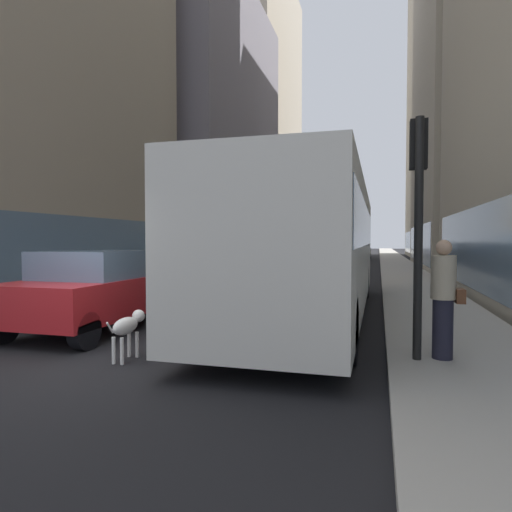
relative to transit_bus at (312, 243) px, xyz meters
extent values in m
plane|color=black|center=(-2.80, 29.84, -1.78)|extent=(120.00, 120.00, 0.00)
cube|color=#ADA89E|center=(-8.50, 29.84, -1.70)|extent=(2.40, 110.00, 0.15)
cube|color=#ADA89E|center=(2.90, 29.84, -1.70)|extent=(2.40, 110.00, 0.15)
cube|color=slate|center=(-10.11, 2.17, -0.18)|extent=(0.08, 20.39, 2.40)
cube|color=slate|center=(-14.70, 25.22, 9.73)|extent=(11.86, 19.65, 23.01)
cube|color=slate|center=(-8.79, 25.22, -0.18)|extent=(0.08, 17.69, 2.40)
cube|color=#A0937F|center=(-14.70, 47.95, 17.23)|extent=(8.62, 22.60, 38.01)
cube|color=slate|center=(-10.41, 47.95, -0.18)|extent=(0.08, 20.34, 2.40)
cube|color=slate|center=(4.28, 0.94, -0.18)|extent=(0.08, 18.18, 2.40)
cube|color=slate|center=(4.16, 20.45, -0.18)|extent=(0.08, 14.24, 2.40)
cube|color=#B2A893|center=(9.10, 39.86, 14.81)|extent=(8.40, 20.52, 33.17)
cube|color=slate|center=(4.92, 39.86, -0.18)|extent=(0.08, 18.47, 2.40)
cube|color=silver|center=(0.00, -0.01, -0.10)|extent=(2.55, 11.50, 2.75)
cube|color=slate|center=(0.00, -0.01, 0.39)|extent=(2.57, 11.04, 0.90)
cube|color=black|center=(0.00, 5.69, -1.23)|extent=(2.55, 0.16, 0.44)
cylinder|color=black|center=(-1.12, 3.54, -1.28)|extent=(0.30, 1.00, 1.00)
cylinder|color=black|center=(1.13, 3.54, -1.28)|extent=(0.30, 1.00, 1.00)
cylinder|color=black|center=(-1.12, -4.16, -1.28)|extent=(0.30, 1.00, 1.00)
cylinder|color=black|center=(1.13, -4.16, -1.28)|extent=(0.30, 1.00, 1.00)
cube|color=silver|center=(-1.45, 5.14, 0.72)|extent=(0.08, 0.24, 0.40)
cube|color=#B7BABF|center=(-1.60, 40.53, -1.08)|extent=(1.88, 4.71, 0.75)
cube|color=slate|center=(-1.60, 40.29, -0.43)|extent=(1.73, 2.12, 0.55)
cylinder|color=black|center=(-2.43, 42.47, -1.46)|extent=(0.22, 0.64, 0.64)
cylinder|color=black|center=(-0.77, 42.47, -1.46)|extent=(0.22, 0.64, 0.64)
cylinder|color=black|center=(-2.43, 38.59, -1.46)|extent=(0.22, 0.64, 0.64)
cylinder|color=black|center=(-0.77, 38.59, -1.46)|extent=(0.22, 0.64, 0.64)
cube|color=black|center=(0.00, 31.89, -1.08)|extent=(1.73, 4.47, 0.75)
cube|color=slate|center=(0.00, 31.67, -0.43)|extent=(1.59, 2.01, 0.55)
cylinder|color=black|center=(-0.75, 33.71, -1.46)|extent=(0.22, 0.64, 0.64)
cylinder|color=black|center=(0.75, 33.71, -1.46)|extent=(0.22, 0.64, 0.64)
cylinder|color=black|center=(-0.75, 30.07, -1.46)|extent=(0.22, 0.64, 0.64)
cylinder|color=black|center=(0.75, 30.07, -1.46)|extent=(0.22, 0.64, 0.64)
cube|color=slate|center=(-1.60, 21.79, -1.08)|extent=(1.91, 3.95, 0.75)
cube|color=slate|center=(-1.60, 21.59, -0.43)|extent=(1.76, 1.78, 0.55)
cylinder|color=black|center=(-2.45, 23.35, -1.46)|extent=(0.22, 0.64, 0.64)
cylinder|color=black|center=(-0.75, 23.35, -1.46)|extent=(0.22, 0.64, 0.64)
cylinder|color=black|center=(-2.45, 20.23, -1.46)|extent=(0.22, 0.64, 0.64)
cylinder|color=black|center=(-0.75, 20.23, -1.46)|extent=(0.22, 0.64, 0.64)
cube|color=yellow|center=(-4.00, 15.88, -1.08)|extent=(1.87, 4.26, 0.75)
cube|color=slate|center=(-4.00, 15.67, -0.43)|extent=(1.72, 1.92, 0.55)
cylinder|color=black|center=(-4.82, 17.59, -1.46)|extent=(0.22, 0.64, 0.64)
cylinder|color=black|center=(-3.18, 17.59, -1.46)|extent=(0.22, 0.64, 0.64)
cylinder|color=black|center=(-4.82, 14.16, -1.46)|extent=(0.22, 0.64, 0.64)
cylinder|color=black|center=(-3.18, 14.16, -1.46)|extent=(0.22, 0.64, 0.64)
cube|color=#4C6BB7|center=(-4.00, 40.72, -1.08)|extent=(1.85, 4.04, 0.75)
cube|color=slate|center=(-4.00, 40.52, -0.43)|extent=(1.70, 1.82, 0.55)
cylinder|color=black|center=(-4.81, 42.32, -1.46)|extent=(0.22, 0.64, 0.64)
cylinder|color=black|center=(-3.18, 42.32, -1.46)|extent=(0.22, 0.64, 0.64)
cylinder|color=black|center=(-4.81, 39.11, -1.46)|extent=(0.22, 0.64, 0.64)
cylinder|color=black|center=(-3.18, 39.11, -1.46)|extent=(0.22, 0.64, 0.64)
cube|color=red|center=(-4.00, -2.86, -1.08)|extent=(1.92, 4.08, 0.75)
cube|color=slate|center=(-4.00, -3.06, -0.43)|extent=(1.77, 1.84, 0.55)
cylinder|color=black|center=(-4.85, -1.23, -1.46)|extent=(0.22, 0.64, 0.64)
cylinder|color=black|center=(-3.15, -1.23, -1.46)|extent=(0.22, 0.64, 0.64)
cylinder|color=black|center=(-4.85, -4.48, -1.46)|extent=(0.22, 0.64, 0.64)
cylinder|color=black|center=(-3.15, -4.48, -1.46)|extent=(0.22, 0.64, 0.64)
ellipsoid|color=white|center=(-2.13, -4.87, -1.25)|extent=(0.22, 0.60, 0.26)
sphere|color=white|center=(-2.13, -4.49, -1.16)|extent=(0.20, 0.20, 0.20)
sphere|color=black|center=(-2.19, -4.47, -1.14)|extent=(0.07, 0.07, 0.07)
sphere|color=black|center=(-2.07, -4.47, -1.14)|extent=(0.07, 0.07, 0.07)
cylinder|color=white|center=(-2.13, -5.27, -1.20)|extent=(0.03, 0.16, 0.19)
cylinder|color=white|center=(-2.20, -4.66, -1.58)|extent=(0.06, 0.06, 0.40)
cylinder|color=white|center=(-2.06, -4.66, -1.58)|extent=(0.06, 0.06, 0.40)
cylinder|color=white|center=(-2.20, -5.08, -1.58)|extent=(0.06, 0.06, 0.40)
cylinder|color=white|center=(-2.06, -5.08, -1.58)|extent=(0.06, 0.06, 0.40)
sphere|color=black|center=(-2.08, -4.77, -1.21)|extent=(0.04, 0.04, 0.04)
sphere|color=black|center=(-2.19, -4.95, -1.23)|extent=(0.04, 0.04, 0.04)
sphere|color=black|center=(-2.11, -5.05, -1.19)|extent=(0.04, 0.04, 0.04)
cylinder|color=#1E1E2D|center=(2.45, -4.04, -1.20)|extent=(0.28, 0.28, 0.85)
cylinder|color=#B2A58C|center=(2.45, -4.04, -0.47)|extent=(0.34, 0.34, 0.62)
sphere|color=tan|center=(2.45, -4.04, -0.05)|extent=(0.22, 0.22, 0.22)
cube|color=#59331E|center=(2.67, -4.04, -0.73)|extent=(0.12, 0.24, 0.20)
cylinder|color=black|center=(2.10, -4.18, 0.07)|extent=(0.12, 0.12, 3.40)
cube|color=black|center=(2.10, -4.00, 1.42)|extent=(0.24, 0.20, 0.70)
sphere|color=red|center=(2.10, -3.89, 1.64)|extent=(0.11, 0.11, 0.11)
sphere|color=orange|center=(2.10, -3.89, 1.42)|extent=(0.11, 0.11, 0.11)
sphere|color=green|center=(2.10, -3.89, 1.20)|extent=(0.11, 0.11, 0.11)
camera|label=1|loc=(1.56, -10.74, 0.06)|focal=30.92mm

